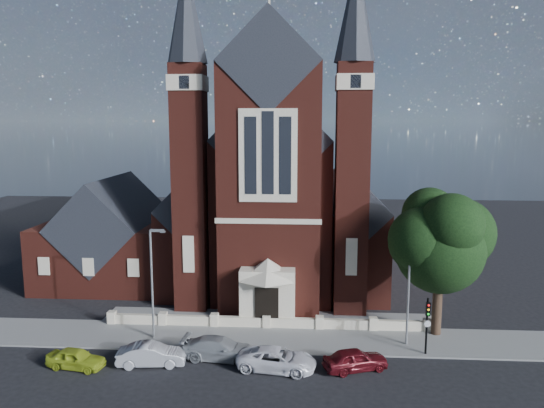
{
  "coord_description": "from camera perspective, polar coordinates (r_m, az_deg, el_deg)",
  "views": [
    {
      "loc": [
        2.89,
        -31.68,
        15.56
      ],
      "look_at": [
        0.04,
        12.0,
        8.7
      ],
      "focal_mm": 35.0,
      "sensor_mm": 36.0,
      "label": 1
    }
  ],
  "objects": [
    {
      "name": "ground",
      "position": [
        49.29,
        0.18,
        -9.5
      ],
      "size": [
        120.0,
        120.0,
        0.0
      ],
      "primitive_type": "plane",
      "color": "black",
      "rests_on": "ground"
    },
    {
      "name": "pavement_strip",
      "position": [
        39.49,
        -0.79,
        -14.3
      ],
      "size": [
        60.0,
        5.0,
        0.12
      ],
      "primitive_type": "cube",
      "color": "slate",
      "rests_on": "ground"
    },
    {
      "name": "forecourt_paving",
      "position": [
        43.19,
        -0.37,
        -12.22
      ],
      "size": [
        26.0,
        3.0,
        0.14
      ],
      "primitive_type": "cube",
      "color": "slate",
      "rests_on": "ground"
    },
    {
      "name": "forecourt_wall",
      "position": [
        41.33,
        -0.57,
        -13.21
      ],
      "size": [
        24.0,
        0.4,
        0.9
      ],
      "primitive_type": "cube",
      "color": "#C1B399",
      "rests_on": "ground"
    },
    {
      "name": "church",
      "position": [
        55.19,
        0.7,
        1.22
      ],
      "size": [
        20.01,
        34.9,
        29.2
      ],
      "color": "#541E16",
      "rests_on": "ground"
    },
    {
      "name": "parish_hall",
      "position": [
        54.39,
        -16.72,
        -3.74
      ],
      "size": [
        12.0,
        12.2,
        10.24
      ],
      "color": "#541E16",
      "rests_on": "ground"
    },
    {
      "name": "street_tree",
      "position": [
        39.57,
        17.88,
        -4.09
      ],
      "size": [
        6.4,
        6.6,
        10.7
      ],
      "color": "black",
      "rests_on": "ground"
    },
    {
      "name": "street_lamp_left",
      "position": [
        38.86,
        -12.68,
        -7.71
      ],
      "size": [
        1.16,
        0.22,
        8.09
      ],
      "color": "gray",
      "rests_on": "ground"
    },
    {
      "name": "street_lamp_right",
      "position": [
        38.01,
        14.63,
        -8.16
      ],
      "size": [
        1.16,
        0.22,
        8.09
      ],
      "color": "gray",
      "rests_on": "ground"
    },
    {
      "name": "traffic_signal",
      "position": [
        37.38,
        16.37,
        -11.79
      ],
      "size": [
        0.28,
        0.42,
        4.0
      ],
      "color": "black",
      "rests_on": "ground"
    },
    {
      "name": "car_lime_van",
      "position": [
        37.21,
        -20.33,
        -15.32
      ],
      "size": [
        3.95,
        2.09,
        1.28
      ],
      "primitive_type": "imported",
      "rotation": [
        0.0,
        0.0,
        1.41
      ],
      "color": "#A5BA25",
      "rests_on": "ground"
    },
    {
      "name": "car_silver_a",
      "position": [
        36.23,
        -12.85,
        -15.52
      ],
      "size": [
        4.49,
        2.04,
        1.43
      ],
      "primitive_type": "imported",
      "rotation": [
        0.0,
        0.0,
        1.69
      ],
      "color": "#9B9DA2",
      "rests_on": "ground"
    },
    {
      "name": "car_silver_b",
      "position": [
        36.38,
        -5.66,
        -15.21
      ],
      "size": [
        5.14,
        2.45,
        1.44
      ],
      "primitive_type": "imported",
      "rotation": [
        0.0,
        0.0,
        1.48
      ],
      "color": "gray",
      "rests_on": "ground"
    },
    {
      "name": "car_white_suv",
      "position": [
        34.84,
        0.53,
        -16.36
      ],
      "size": [
        5.27,
        2.99,
        1.39
      ],
      "primitive_type": "imported",
      "rotation": [
        0.0,
        0.0,
        1.43
      ],
      "color": "white",
      "rests_on": "ground"
    },
    {
      "name": "car_dark_red",
      "position": [
        35.19,
        8.96,
        -16.19
      ],
      "size": [
        4.42,
        2.93,
        1.4
      ],
      "primitive_type": "imported",
      "rotation": [
        0.0,
        0.0,
        1.91
      ],
      "color": "#550E14",
      "rests_on": "ground"
    }
  ]
}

